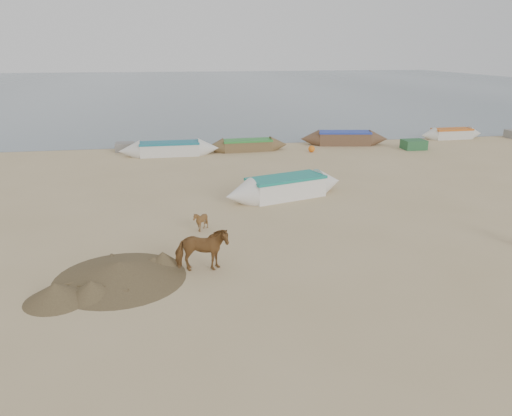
% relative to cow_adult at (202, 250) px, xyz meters
% --- Properties ---
extents(ground, '(140.00, 140.00, 0.00)m').
position_rel_cow_adult_xyz_m(ground, '(2.22, -1.08, -0.70)').
color(ground, tan).
rests_on(ground, ground).
extents(sea, '(160.00, 160.00, 0.00)m').
position_rel_cow_adult_xyz_m(sea, '(2.22, 80.92, -0.69)').
color(sea, slate).
rests_on(sea, ground).
extents(cow_adult, '(1.71, 0.87, 1.40)m').
position_rel_cow_adult_xyz_m(cow_adult, '(0.00, 0.00, 0.00)').
color(cow_adult, brown).
rests_on(cow_adult, ground).
extents(calf_front, '(0.82, 0.76, 0.79)m').
position_rel_cow_adult_xyz_m(calf_front, '(0.21, 3.59, -0.30)').
color(calf_front, brown).
rests_on(calf_front, ground).
extents(near_canoe, '(6.24, 3.24, 0.98)m').
position_rel_cow_adult_xyz_m(near_canoe, '(4.42, 7.35, -0.21)').
color(near_canoe, white).
rests_on(near_canoe, ground).
extents(debris_pile, '(5.08, 5.08, 0.54)m').
position_rel_cow_adult_xyz_m(debris_pile, '(-2.48, -0.12, -0.43)').
color(debris_pile, brown).
rests_on(debris_pile, ground).
extents(waterline_canoes, '(59.87, 4.72, 0.97)m').
position_rel_cow_adult_xyz_m(waterline_canoes, '(3.59, 19.46, -0.28)').
color(waterline_canoes, brown).
rests_on(waterline_canoes, ground).
extents(beach_clutter, '(44.84, 4.00, 0.64)m').
position_rel_cow_adult_xyz_m(beach_clutter, '(6.19, 18.31, -0.40)').
color(beach_clutter, '#2A5D2E').
rests_on(beach_clutter, ground).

